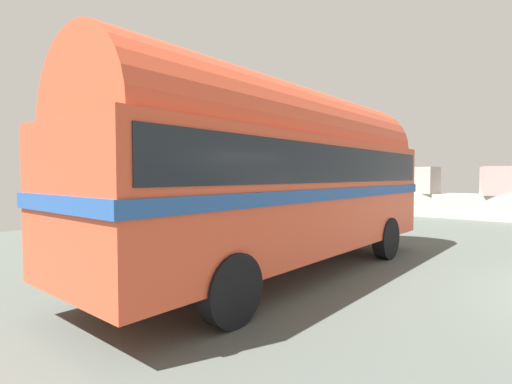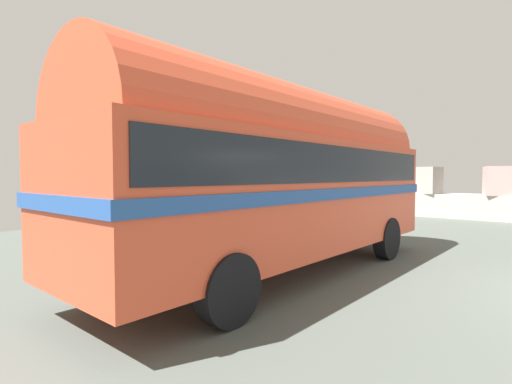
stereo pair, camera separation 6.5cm
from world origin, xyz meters
name	(u,v)px [view 1 (the left image)]	position (x,y,z in m)	size (l,w,h in m)	color
vintage_coach	(282,170)	(-5.40, -1.66, 2.05)	(2.51, 8.60, 3.70)	black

